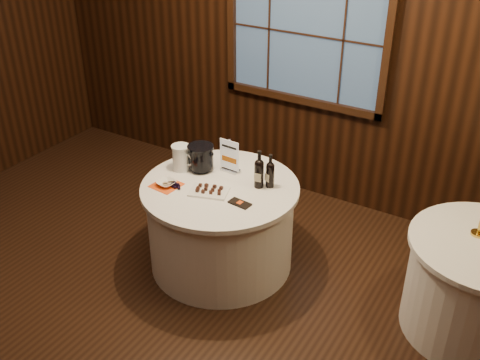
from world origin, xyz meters
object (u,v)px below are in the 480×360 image
Objects in this scene: port_bottle_right at (270,173)px; cracker_bowl at (166,183)px; side_table at (478,287)px; chocolate_plate at (209,191)px; glass_pitcher at (181,158)px; main_table at (221,225)px; sign_stand at (230,160)px; ice_bucket at (201,157)px; grape_bunch at (177,185)px; chocolate_box at (240,203)px; port_bottle_left at (259,172)px.

cracker_bowl is at bearing -131.32° from port_bottle_right.
side_table is 2.46m from cracker_bowl.
glass_pitcher reaches higher than chocolate_plate.
sign_stand is (-0.06, 0.24, 0.48)m from main_table.
side_table is (2.00, 0.30, 0.00)m from main_table.
cracker_bowl is (0.05, -0.28, -0.09)m from glass_pitcher.
ice_bucket is 0.16m from glass_pitcher.
main_table is 0.42m from chocolate_plate.
sign_stand is 0.41m from port_bottle_right.
grape_bunch is at bearing 17.54° from cracker_bowl.
sign_stand is (-2.06, -0.06, 0.48)m from side_table.
cracker_bowl is at bearing -168.11° from chocolate_box.
ice_bucket is 0.39m from chocolate_plate.
chocolate_plate is 0.28m from grape_bunch.
grape_bunch is at bearing -145.23° from main_table.
port_bottle_left is 0.66m from grape_bunch.
port_bottle_right is 0.38m from chocolate_box.
chocolate_box is 0.65m from cracker_bowl.
port_bottle_left is 1.83× the size of grape_bunch.
glass_pitcher is 0.30m from cracker_bowl.
side_table is 6.30× the size of chocolate_box.
cracker_bowl is at bearing -72.29° from glass_pitcher.
port_bottle_left is at bearing 44.54° from chocolate_plate.
cracker_bowl is (-2.37, -0.52, 0.40)m from side_table.
sign_stand is at bearing 63.12° from grape_bunch.
port_bottle_right reaches higher than chocolate_plate.
port_bottle_right is (0.07, 0.05, -0.01)m from port_bottle_left.
main_table is 0.59m from ice_bucket.
chocolate_box is at bearing -100.87° from port_bottle_left.
side_table is 2.10m from chocolate_plate.
sign_stand reaches higher than chocolate_box.
chocolate_box is at bearing 5.95° from cracker_bowl.
chocolate_box is at bearing -46.64° from sign_stand.
port_bottle_left is 0.92× the size of chocolate_plate.
chocolate_plate is (0.26, -0.27, -0.10)m from ice_bucket.
main_table is 3.69× the size of chocolate_plate.
grape_bunch is (-0.01, -0.33, -0.10)m from ice_bucket.
chocolate_plate is (-0.36, -0.33, -0.11)m from port_bottle_right.
glass_pitcher is at bearing 172.08° from main_table.
sign_stand is at bearing 136.39° from chocolate_box.
glass_pitcher is (-0.70, 0.21, 0.11)m from chocolate_box.
side_table is 1.82m from chocolate_box.
chocolate_plate is 2.36× the size of cracker_bowl.
glass_pitcher is (-0.41, 0.20, 0.09)m from chocolate_plate.
main_table is at bearing -132.27° from port_bottle_right.
ice_bucket is (-0.22, -0.11, 0.02)m from sign_stand.
main_table is 0.55m from sign_stand.
ice_bucket is at bearing -175.88° from side_table.
ice_bucket is 1.02× the size of glass_pitcher.
grape_bunch is 0.09m from cracker_bowl.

